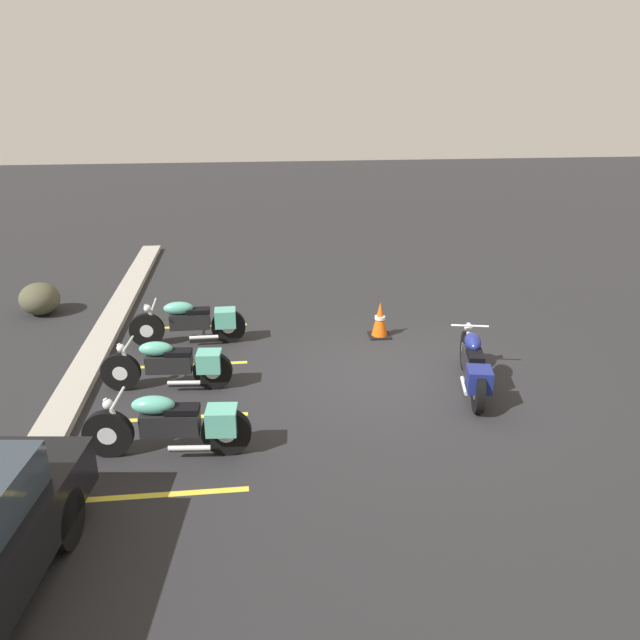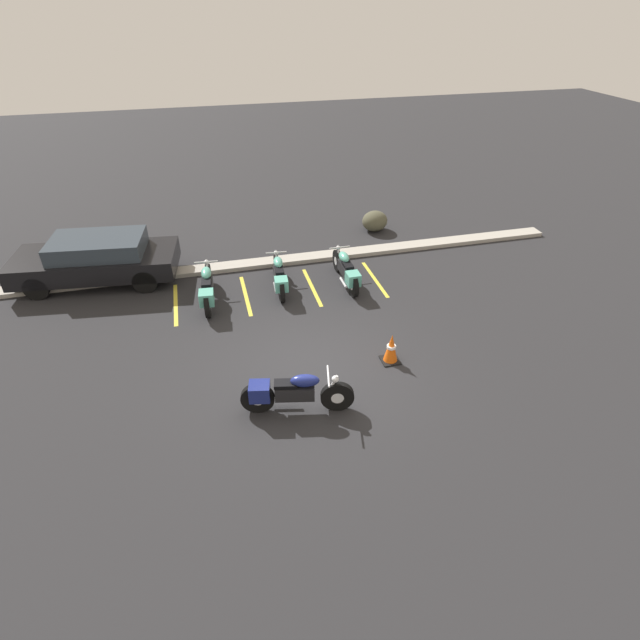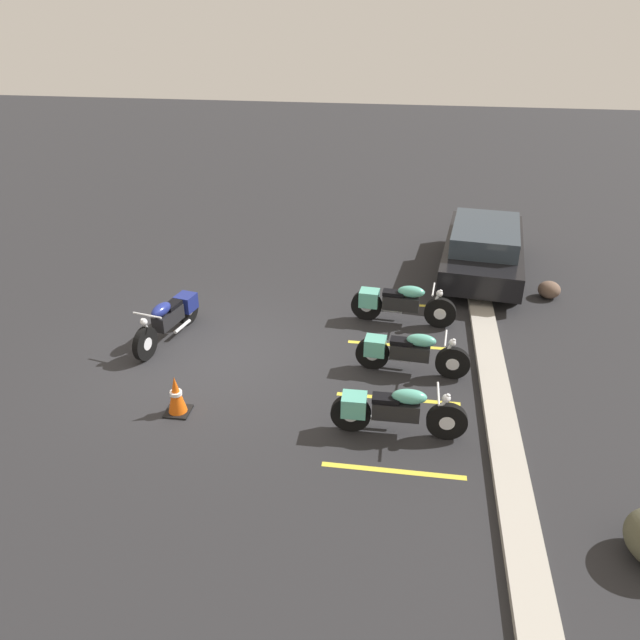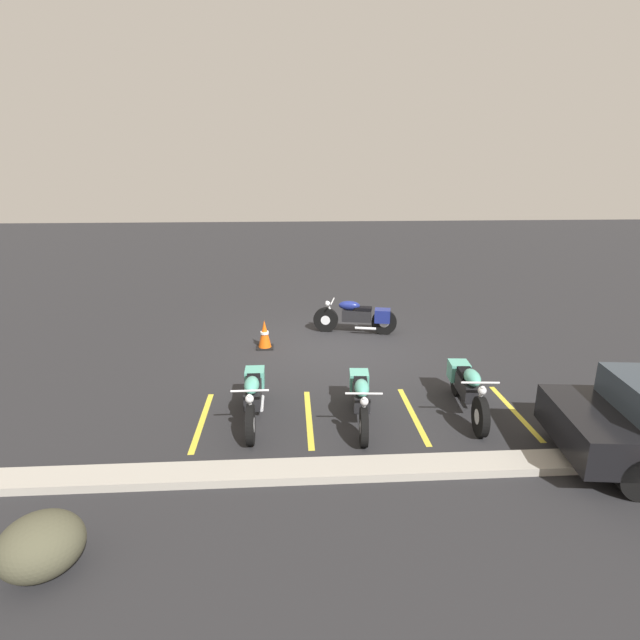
# 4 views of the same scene
# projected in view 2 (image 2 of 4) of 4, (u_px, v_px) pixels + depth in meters

# --- Properties ---
(ground) EXTENTS (60.00, 60.00, 0.00)m
(ground) POSITION_uv_depth(u_px,v_px,m) (312.00, 371.00, 10.66)
(ground) COLOR #262628
(motorcycle_navy_featured) EXTENTS (2.14, 0.79, 0.85)m
(motorcycle_navy_featured) POSITION_uv_depth(u_px,v_px,m) (292.00, 392.00, 9.44)
(motorcycle_navy_featured) COLOR black
(motorcycle_navy_featured) RESTS_ON ground
(parked_bike_0) EXTENTS (0.61, 2.17, 0.86)m
(parked_bike_0) POSITION_uv_depth(u_px,v_px,m) (207.00, 287.00, 12.75)
(parked_bike_0) COLOR black
(parked_bike_0) RESTS_ON ground
(parked_bike_1) EXTENTS (0.58, 2.06, 0.81)m
(parked_bike_1) POSITION_uv_depth(u_px,v_px,m) (279.00, 275.00, 13.34)
(parked_bike_1) COLOR black
(parked_bike_1) RESTS_ON ground
(parked_bike_2) EXTENTS (0.59, 2.12, 0.83)m
(parked_bike_2) POSITION_uv_depth(u_px,v_px,m) (346.00, 270.00, 13.56)
(parked_bike_2) COLOR black
(parked_bike_2) RESTS_ON ground
(car_black) EXTENTS (4.48, 2.29, 1.29)m
(car_black) POSITION_uv_depth(u_px,v_px,m) (97.00, 259.00, 13.61)
(car_black) COLOR black
(car_black) RESTS_ON ground
(concrete_curb) EXTENTS (18.00, 0.50, 0.12)m
(concrete_curb) POSITION_uv_depth(u_px,v_px,m) (271.00, 262.00, 14.81)
(concrete_curb) COLOR #A8A399
(concrete_curb) RESTS_ON ground
(landscape_rock_0) EXTENTS (0.58, 0.60, 0.39)m
(landscape_rock_0) POSITION_uv_depth(u_px,v_px,m) (145.00, 249.00, 15.25)
(landscape_rock_0) COLOR brown
(landscape_rock_0) RESTS_ON ground
(landscape_rock_1) EXTENTS (1.17, 1.15, 0.66)m
(landscape_rock_1) POSITION_uv_depth(u_px,v_px,m) (375.00, 221.00, 16.71)
(landscape_rock_1) COLOR #4C4A37
(landscape_rock_1) RESTS_ON ground
(traffic_cone) EXTENTS (0.40, 0.40, 0.69)m
(traffic_cone) POSITION_uv_depth(u_px,v_px,m) (391.00, 349.00, 10.79)
(traffic_cone) COLOR black
(traffic_cone) RESTS_ON ground
(stall_line_0) EXTENTS (0.10, 2.10, 0.00)m
(stall_line_0) POSITION_uv_depth(u_px,v_px,m) (176.00, 304.00, 12.93)
(stall_line_0) COLOR gold
(stall_line_0) RESTS_ON ground
(stall_line_1) EXTENTS (0.10, 2.10, 0.00)m
(stall_line_1) POSITION_uv_depth(u_px,v_px,m) (246.00, 295.00, 13.30)
(stall_line_1) COLOR gold
(stall_line_1) RESTS_ON ground
(stall_line_2) EXTENTS (0.10, 2.10, 0.00)m
(stall_line_2) POSITION_uv_depth(u_px,v_px,m) (312.00, 287.00, 13.68)
(stall_line_2) COLOR gold
(stall_line_2) RESTS_ON ground
(stall_line_3) EXTENTS (0.10, 2.10, 0.00)m
(stall_line_3) POSITION_uv_depth(u_px,v_px,m) (375.00, 279.00, 14.05)
(stall_line_3) COLOR gold
(stall_line_3) RESTS_ON ground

